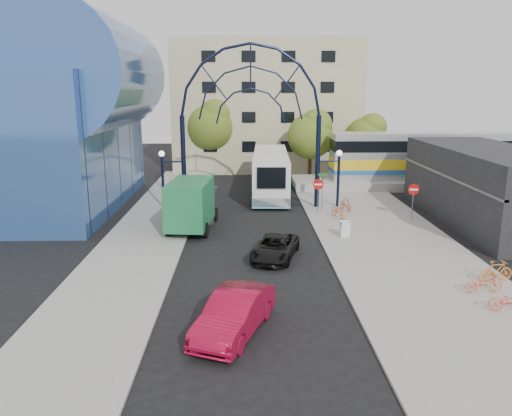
{
  "coord_description": "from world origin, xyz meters",
  "views": [
    {
      "loc": [
        -0.49,
        -22.89,
        8.93
      ],
      "look_at": [
        0.2,
        6.0,
        1.96
      ],
      "focal_mm": 35.0,
      "sensor_mm": 36.0,
      "label": 1
    }
  ],
  "objects_px": {
    "stop_sign": "(318,188)",
    "red_sedan": "(235,313)",
    "bike_near_a": "(339,211)",
    "bike_far_c": "(484,283)",
    "green_truck": "(193,204)",
    "sandwich_board": "(345,227)",
    "train_car": "(468,156)",
    "do_not_enter_sign": "(413,193)",
    "tree_north_a": "(312,133)",
    "tree_north_c": "(368,135)",
    "bike_far_a": "(512,301)",
    "tree_north_b": "(212,124)",
    "street_name_sign": "(323,184)",
    "gateway_arch": "(251,93)",
    "black_suv": "(275,247)",
    "bike_near_b": "(346,204)",
    "city_bus": "(271,173)",
    "bike_far_b": "(496,271)"
  },
  "relations": [
    {
      "from": "tree_north_c",
      "to": "tree_north_a",
      "type": "bearing_deg",
      "value": -161.56
    },
    {
      "from": "street_name_sign",
      "to": "tree_north_b",
      "type": "height_order",
      "value": "tree_north_b"
    },
    {
      "from": "street_name_sign",
      "to": "tree_north_c",
      "type": "height_order",
      "value": "tree_north_c"
    },
    {
      "from": "do_not_enter_sign",
      "to": "tree_north_a",
      "type": "height_order",
      "value": "tree_north_a"
    },
    {
      "from": "green_truck",
      "to": "bike_far_a",
      "type": "bearing_deg",
      "value": -37.51
    },
    {
      "from": "street_name_sign",
      "to": "bike_near_a",
      "type": "height_order",
      "value": "street_name_sign"
    },
    {
      "from": "black_suv",
      "to": "bike_far_c",
      "type": "height_order",
      "value": "black_suv"
    },
    {
      "from": "bike_far_c",
      "to": "sandwich_board",
      "type": "bearing_deg",
      "value": 22.53
    },
    {
      "from": "bike_near_b",
      "to": "bike_far_c",
      "type": "bearing_deg",
      "value": -94.91
    },
    {
      "from": "green_truck",
      "to": "black_suv",
      "type": "relative_size",
      "value": 1.53
    },
    {
      "from": "street_name_sign",
      "to": "bike_near_a",
      "type": "bearing_deg",
      "value": -67.36
    },
    {
      "from": "street_name_sign",
      "to": "bike_far_c",
      "type": "relative_size",
      "value": 1.65
    },
    {
      "from": "black_suv",
      "to": "bike_near_b",
      "type": "distance_m",
      "value": 11.67
    },
    {
      "from": "bike_far_a",
      "to": "bike_far_b",
      "type": "relative_size",
      "value": 1.07
    },
    {
      "from": "tree_north_c",
      "to": "city_bus",
      "type": "bearing_deg",
      "value": -140.36
    },
    {
      "from": "train_car",
      "to": "city_bus",
      "type": "distance_m",
      "value": 18.46
    },
    {
      "from": "bike_near_b",
      "to": "bike_far_a",
      "type": "relative_size",
      "value": 0.94
    },
    {
      "from": "stop_sign",
      "to": "red_sedan",
      "type": "relative_size",
      "value": 0.52
    },
    {
      "from": "green_truck",
      "to": "bike_far_a",
      "type": "xyz_separation_m",
      "value": [
        14.06,
        -13.12,
        -1.05
      ]
    },
    {
      "from": "bike_near_a",
      "to": "bike_far_c",
      "type": "bearing_deg",
      "value": -91.49
    },
    {
      "from": "train_car",
      "to": "red_sedan",
      "type": "distance_m",
      "value": 34.87
    },
    {
      "from": "tree_north_b",
      "to": "green_truck",
      "type": "height_order",
      "value": "tree_north_b"
    },
    {
      "from": "bike_far_b",
      "to": "bike_near_a",
      "type": "bearing_deg",
      "value": 16.3
    },
    {
      "from": "do_not_enter_sign",
      "to": "bike_far_a",
      "type": "height_order",
      "value": "do_not_enter_sign"
    },
    {
      "from": "tree_north_a",
      "to": "bike_near_b",
      "type": "bearing_deg",
      "value": -86.35
    },
    {
      "from": "gateway_arch",
      "to": "city_bus",
      "type": "relative_size",
      "value": 1.04
    },
    {
      "from": "sandwich_board",
      "to": "train_car",
      "type": "bearing_deg",
      "value": 48.05
    },
    {
      "from": "stop_sign",
      "to": "bike_near_a",
      "type": "height_order",
      "value": "stop_sign"
    },
    {
      "from": "bike_far_a",
      "to": "bike_far_c",
      "type": "relative_size",
      "value": 1.05
    },
    {
      "from": "train_car",
      "to": "tree_north_b",
      "type": "relative_size",
      "value": 3.14
    },
    {
      "from": "do_not_enter_sign",
      "to": "bike_far_b",
      "type": "relative_size",
      "value": 1.5
    },
    {
      "from": "bike_near_a",
      "to": "bike_far_c",
      "type": "distance_m",
      "value": 13.72
    },
    {
      "from": "do_not_enter_sign",
      "to": "train_car",
      "type": "height_order",
      "value": "train_car"
    },
    {
      "from": "gateway_arch",
      "to": "green_truck",
      "type": "height_order",
      "value": "gateway_arch"
    },
    {
      "from": "tree_north_b",
      "to": "red_sedan",
      "type": "bearing_deg",
      "value": -85.22
    },
    {
      "from": "bike_far_b",
      "to": "gateway_arch",
      "type": "bearing_deg",
      "value": 28.96
    },
    {
      "from": "sandwich_board",
      "to": "black_suv",
      "type": "height_order",
      "value": "black_suv"
    },
    {
      "from": "green_truck",
      "to": "bike_far_c",
      "type": "xyz_separation_m",
      "value": [
        13.87,
        -11.15,
        -1.07
      ]
    },
    {
      "from": "tree_north_b",
      "to": "green_truck",
      "type": "xyz_separation_m",
      "value": [
        0.05,
        -21.35,
        -3.63
      ]
    },
    {
      "from": "gateway_arch",
      "to": "tree_north_b",
      "type": "bearing_deg",
      "value": 103.68
    },
    {
      "from": "red_sedan",
      "to": "bike_far_a",
      "type": "xyz_separation_m",
      "value": [
        11.12,
        1.3,
        -0.21
      ]
    },
    {
      "from": "tree_north_a",
      "to": "bike_far_a",
      "type": "relative_size",
      "value": 3.94
    },
    {
      "from": "bike_far_c",
      "to": "bike_far_a",
      "type": "bearing_deg",
      "value": -179.41
    },
    {
      "from": "tree_north_a",
      "to": "tree_north_c",
      "type": "distance_m",
      "value": 6.33
    },
    {
      "from": "bike_far_c",
      "to": "tree_north_b",
      "type": "bearing_deg",
      "value": 18.25
    },
    {
      "from": "gateway_arch",
      "to": "do_not_enter_sign",
      "type": "xyz_separation_m",
      "value": [
        11.0,
        -4.0,
        -6.58
      ]
    },
    {
      "from": "black_suv",
      "to": "tree_north_a",
      "type": "bearing_deg",
      "value": 93.92
    },
    {
      "from": "street_name_sign",
      "to": "stop_sign",
      "type": "bearing_deg",
      "value": -123.64
    },
    {
      "from": "sandwich_board",
      "to": "tree_north_b",
      "type": "relative_size",
      "value": 0.12
    },
    {
      "from": "tree_north_a",
      "to": "bike_near_b",
      "type": "relative_size",
      "value": 4.18
    }
  ]
}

